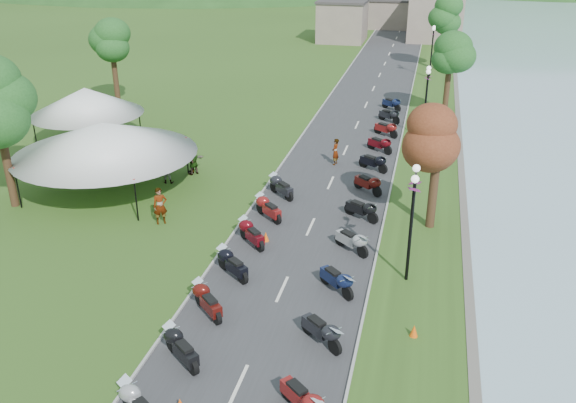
# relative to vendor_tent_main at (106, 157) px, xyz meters

# --- Properties ---
(road) EXTENTS (7.00, 120.00, 0.02)m
(road) POSITION_rel_vendor_tent_main_xyz_m (12.26, 15.88, -1.99)
(road) COLOR #38383B
(road) RESTS_ON ground
(far_building) EXTENTS (18.00, 16.00, 5.00)m
(far_building) POSITION_rel_vendor_tent_main_xyz_m (10.26, 60.88, 0.50)
(far_building) COLOR gray
(far_building) RESTS_ON ground
(moto_row_left) EXTENTS (2.60, 34.82, 1.10)m
(moto_row_left) POSITION_rel_vendor_tent_main_xyz_m (9.92, -14.95, -1.45)
(moto_row_left) COLOR #331411
(moto_row_left) RESTS_ON ground
(moto_row_right) EXTENTS (2.60, 45.25, 1.10)m
(moto_row_right) POSITION_rel_vendor_tent_main_xyz_m (14.54, -0.60, -1.45)
(moto_row_right) COLOR #331411
(moto_row_right) RESTS_ON ground
(vendor_tent_main) EXTENTS (6.86, 6.86, 4.00)m
(vendor_tent_main) POSITION_rel_vendor_tent_main_xyz_m (0.00, 0.00, 0.00)
(vendor_tent_main) COLOR white
(vendor_tent_main) RESTS_ON ground
(vendor_tent_side) EXTENTS (5.07, 5.07, 4.00)m
(vendor_tent_side) POSITION_rel_vendor_tent_main_xyz_m (-5.23, 7.07, 0.00)
(vendor_tent_side) COLOR white
(vendor_tent_side) RESTS_ON ground
(tree_lakeside) EXTENTS (2.52, 2.52, 7.00)m
(tree_lakeside) POSITION_rel_vendor_tent_main_xyz_m (18.11, -0.66, 1.50)
(tree_lakeside) COLOR #296726
(tree_lakeside) RESTS_ON ground
(pedestrian_a) EXTENTS (0.88, 0.82, 1.94)m
(pedestrian_a) POSITION_rel_vendor_tent_main_xyz_m (4.74, -3.45, -2.00)
(pedestrian_a) COLOR slate
(pedestrian_a) RESTS_ON ground
(pedestrian_b) EXTENTS (0.83, 0.56, 1.56)m
(pedestrian_b) POSITION_rel_vendor_tent_main_xyz_m (2.81, 1.70, -2.00)
(pedestrian_b) COLOR slate
(pedestrian_b) RESTS_ON ground
(pedestrian_c) EXTENTS (0.95, 1.19, 1.72)m
(pedestrian_c) POSITION_rel_vendor_tent_main_xyz_m (-1.49, 2.76, -2.00)
(pedestrian_c) COLOR slate
(pedestrian_c) RESTS_ON ground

